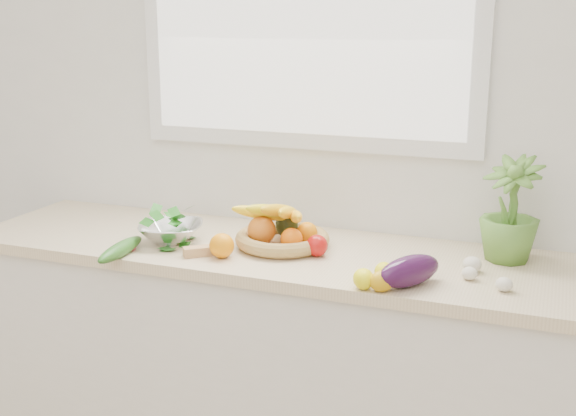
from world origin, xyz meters
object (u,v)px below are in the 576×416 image
at_px(apple, 317,246).
at_px(cucumber, 121,249).
at_px(potted_herb, 510,209).
at_px(colander_with_spinach, 171,227).
at_px(fruit_basket, 281,233).
at_px(eggplant, 410,271).

height_order(apple, cucumber, apple).
bearing_deg(cucumber, potted_herb, 19.27).
relative_size(cucumber, colander_with_spinach, 0.97).
xyz_separation_m(apple, fruit_basket, (-0.15, 0.05, 0.01)).
bearing_deg(potted_herb, cucumber, -160.73).
bearing_deg(colander_with_spinach, fruit_basket, 14.41).
bearing_deg(colander_with_spinach, apple, 4.60).
bearing_deg(fruit_basket, potted_herb, 9.80).
xyz_separation_m(apple, cucumber, (-0.61, -0.24, -0.01)).
bearing_deg(eggplant, fruit_basket, 155.98).
xyz_separation_m(cucumber, colander_with_spinach, (0.08, 0.19, 0.03)).
distance_m(eggplant, cucumber, 0.96).
xyz_separation_m(cucumber, fruit_basket, (0.46, 0.29, 0.02)).
distance_m(apple, potted_herb, 0.64).
relative_size(apple, cucumber, 0.27).
bearing_deg(potted_herb, eggplant, -125.74).
xyz_separation_m(cucumber, potted_herb, (1.20, 0.42, 0.15)).
height_order(potted_herb, fruit_basket, potted_herb).
bearing_deg(cucumber, colander_with_spinach, 67.57).
height_order(eggplant, colander_with_spinach, colander_with_spinach).
height_order(cucumber, colander_with_spinach, colander_with_spinach).
distance_m(fruit_basket, colander_with_spinach, 0.39).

